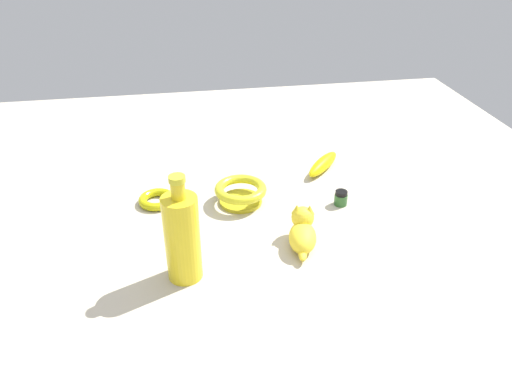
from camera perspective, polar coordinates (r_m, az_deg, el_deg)
The scene contains 7 objects.
ground at distance 1.29m, azimuth -0.00°, elevation -3.08°, with size 2.00×2.00×0.00m, color #BCB29E.
bottle_tall at distance 1.06m, azimuth -8.44°, elevation -5.08°, with size 0.08×0.08×0.25m.
cat_figurine at distance 1.19m, azimuth 5.36°, elevation -4.47°, with size 0.09×0.15×0.09m.
bangle at distance 1.37m, azimuth -11.26°, elevation -0.85°, with size 0.10×0.10×0.02m, color #B6B30F.
bowl at distance 1.34m, azimuth -1.77°, elevation 0.02°, with size 0.14×0.14×0.05m.
banana at distance 1.52m, azimuth 7.67°, elevation 3.20°, with size 0.17×0.04×0.04m, color yellow.
nail_polish_jar at distance 1.36m, azimuth 9.69°, elevation -0.67°, with size 0.04×0.04×0.04m.
Camera 1 is at (0.18, 1.05, 0.72)m, focal length 34.94 mm.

